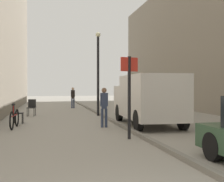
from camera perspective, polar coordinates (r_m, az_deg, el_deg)
ground_plane at (r=14.58m, az=-6.89°, el=-5.68°), size 80.00×80.00×0.00m
kerb_strip at (r=14.81m, az=-0.76°, el=-5.34°), size 0.16×40.00×0.12m
pedestrian_main_foreground at (r=22.92m, az=-7.58°, el=-0.99°), size 0.31×0.23×1.61m
pedestrian_mid_block at (r=11.94m, az=-1.54°, el=-2.63°), size 0.32×0.21×1.61m
delivery_van at (r=12.73m, az=6.92°, el=-1.38°), size 2.13×5.05×2.13m
street_sign_post at (r=9.26m, az=3.36°, el=0.20°), size 0.59×0.16×2.60m
lamp_post at (r=16.82m, az=-2.72°, el=4.48°), size 0.28×0.28×4.76m
bicycle_leaning at (r=12.36m, az=-18.38°, el=-5.10°), size 0.20×1.77×0.98m
cafe_chair_near_window at (r=17.27m, az=-15.30°, el=-2.87°), size 0.51×0.51×0.94m
cafe_chair_by_doorway at (r=13.79m, az=-18.07°, el=-3.80°), size 0.45×0.45×0.94m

